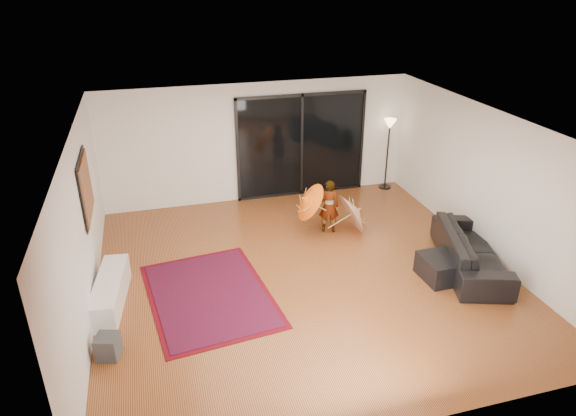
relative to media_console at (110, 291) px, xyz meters
name	(u,v)px	position (x,y,z in m)	size (l,w,h in m)	color
floor	(304,274)	(3.25, -0.01, -0.22)	(7.00, 7.00, 0.00)	#9F572B
ceiling	(306,126)	(3.25, -0.01, 2.48)	(7.00, 7.00, 0.00)	white
wall_back	(259,142)	(3.25, 3.49, 1.13)	(7.00, 7.00, 0.00)	silver
wall_front	(403,338)	(3.25, -3.51, 1.13)	(7.00, 7.00, 0.00)	silver
wall_left	(82,232)	(-0.25, -0.01, 1.13)	(7.00, 7.00, 0.00)	silver
wall_right	(488,183)	(6.75, -0.01, 1.13)	(7.00, 7.00, 0.00)	silver
sliding_door	(301,145)	(4.25, 3.45, 0.98)	(3.06, 0.07, 2.40)	black
painting	(86,188)	(-0.21, 0.99, 1.43)	(0.04, 1.28, 1.08)	black
media_console	(110,291)	(0.00, 0.00, 0.00)	(0.40, 1.60, 0.45)	white
speaker	(108,346)	(0.00, -1.31, -0.05)	(0.30, 0.30, 0.34)	#424244
persian_rug	(209,295)	(1.54, -0.21, -0.21)	(2.19, 2.85, 0.02)	#520710
sofa	(471,250)	(6.20, -0.58, 0.12)	(2.34, 0.92, 0.68)	black
ottoman	(443,267)	(5.54, -0.77, -0.02)	(0.72, 0.72, 0.41)	black
floor_lamp	(389,134)	(6.35, 3.24, 1.14)	(0.30, 0.30, 1.72)	black
child	(329,206)	(4.21, 1.42, 0.34)	(0.41, 0.27, 1.13)	#999999
parasol_orange	(304,203)	(3.66, 1.37, 0.51)	(0.59, 0.80, 0.86)	#EB5B0C
parasol_white	(359,208)	(4.81, 1.27, 0.28)	(0.58, 0.90, 0.95)	silver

